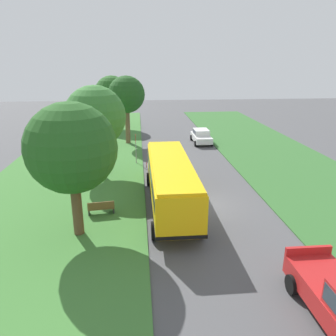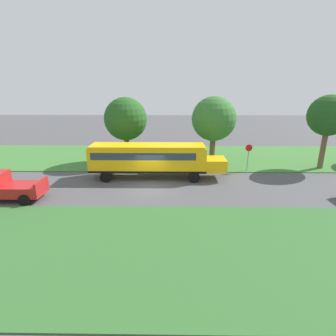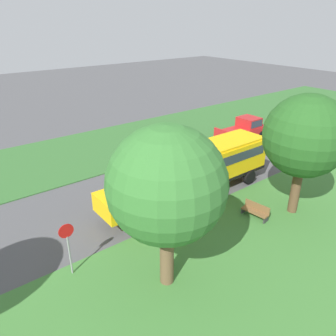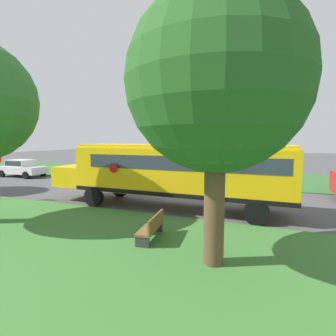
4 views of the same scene
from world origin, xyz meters
TOP-DOWN VIEW (x-y plane):
  - ground_plane at (0.00, 0.00)m, footprint 120.00×120.00m
  - grass_verge at (-10.00, 0.00)m, footprint 12.00×80.00m
  - grass_far_side at (9.00, 0.00)m, footprint 10.00×80.00m
  - school_bus at (-2.40, -0.04)m, footprint 2.85×12.42m
  - pickup_truck at (2.70, -10.78)m, footprint 2.28×5.40m
  - oak_tree_beside_bus at (-7.57, -3.02)m, footprint 4.62×4.62m
  - oak_tree_roadside_mid at (-7.60, 6.49)m, footprint 4.77×4.77m
  - oak_tree_far_end at (-5.46, 17.29)m, footprint 4.02×4.02m
  - stop_sign at (-4.60, 9.52)m, footprint 0.08×0.68m
  - park_bench at (-6.72, -0.84)m, footprint 1.65×0.69m

SIDE VIEW (x-z plane):
  - ground_plane at x=0.00m, z-range 0.00..0.00m
  - grass_far_side at x=9.00m, z-range 0.00..0.07m
  - grass_verge at x=-10.00m, z-range 0.00..0.08m
  - park_bench at x=-6.72m, z-range 0.01..0.93m
  - pickup_truck at x=2.70m, z-range 0.02..2.12m
  - stop_sign at x=-4.60m, z-range 0.37..3.11m
  - school_bus at x=-2.40m, z-range 0.34..3.50m
  - oak_tree_beside_bus at x=-7.57m, z-range 1.31..8.49m
  - oak_tree_roadside_mid at x=-7.60m, z-range 1.32..8.60m
  - oak_tree_far_end at x=-5.46m, z-range 1.69..9.19m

